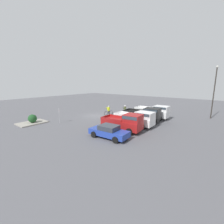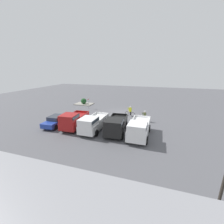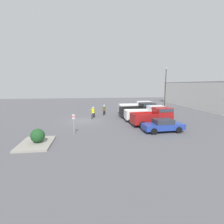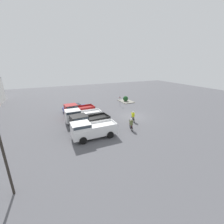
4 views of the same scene
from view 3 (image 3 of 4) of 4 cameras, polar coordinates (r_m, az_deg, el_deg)
ground_plane at (r=24.56m, az=-9.18°, el=-2.82°), size 80.00×80.00×0.00m
pickup_truck_0 at (r=29.76m, az=8.20°, el=1.48°), size 2.23×5.36×2.14m
pickup_truck_1 at (r=27.05m, az=9.13°, el=0.66°), size 2.63×5.43×2.13m
pickup_truck_2 at (r=24.46m, az=11.57°, el=-0.37°), size 2.16×5.42×2.07m
pickup_truck_3 at (r=21.86m, az=13.72°, el=-1.43°), size 2.52×5.01×2.19m
sedan_0 at (r=19.33m, az=16.29°, el=-4.19°), size 2.10×4.38×1.38m
cyclist_0 at (r=26.28m, az=-6.16°, el=-0.12°), size 1.74×0.64×1.70m
cyclist_1 at (r=28.84m, az=-2.57°, el=0.77°), size 1.67×0.62×1.67m
fire_lane_sign at (r=17.83m, az=-12.40°, el=-3.17°), size 0.15×0.28×2.14m
lamppost at (r=37.30m, az=17.06°, el=8.29°), size 0.36×0.36×8.28m
curb_island at (r=16.26m, az=-23.55°, el=-9.40°), size 3.70×2.60×0.15m
shrub at (r=16.06m, az=-23.10°, el=-7.13°), size 1.17×1.17×1.17m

